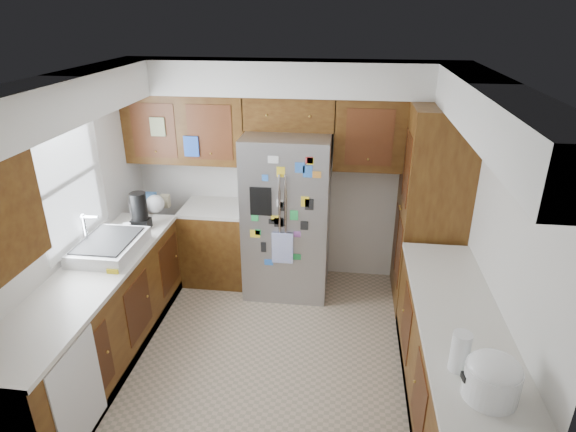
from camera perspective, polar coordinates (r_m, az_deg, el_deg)
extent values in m
plane|color=tan|center=(4.70, -2.02, -15.99)|extent=(3.60, 3.60, 0.00)
cube|color=beige|center=(5.49, 0.46, 5.11)|extent=(3.60, 0.04, 2.50)
cube|color=beige|center=(4.65, -24.75, -0.71)|extent=(0.04, 3.20, 2.50)
cube|color=beige|center=(4.14, 23.17, -3.33)|extent=(0.04, 3.20, 2.50)
cube|color=beige|center=(2.70, -8.05, -16.94)|extent=(3.60, 0.04, 2.50)
cube|color=white|center=(3.65, -2.60, 15.99)|extent=(3.60, 3.20, 0.02)
cube|color=silver|center=(5.06, 0.23, 16.04)|extent=(3.60, 0.38, 0.35)
cube|color=silver|center=(4.25, -25.01, 12.45)|extent=(0.38, 3.20, 0.35)
cube|color=silver|center=(3.76, 22.98, 11.56)|extent=(0.38, 3.20, 0.35)
cube|color=#3D1F0B|center=(5.43, -11.92, 10.17)|extent=(1.33, 0.34, 0.75)
cube|color=#3D1F0B|center=(5.17, 13.01, 9.40)|extent=(1.33, 0.34, 0.75)
cube|color=white|center=(4.60, -24.74, 3.77)|extent=(0.02, 0.90, 1.05)
cube|color=white|center=(4.58, -24.33, 3.76)|extent=(0.01, 1.02, 1.15)
cube|color=blue|center=(5.26, -11.39, 8.10)|extent=(0.16, 0.02, 0.22)
cube|color=beige|center=(5.33, -15.19, 10.17)|extent=(0.16, 0.02, 0.20)
cube|color=#3D1F0B|center=(4.65, -21.69, -11.58)|extent=(0.60, 2.60, 0.88)
cube|color=#3D1F0B|center=(5.68, -8.24, -3.34)|extent=(0.75, 0.60, 0.88)
cube|color=beige|center=(4.42, -22.58, -6.67)|extent=(0.63, 2.60, 0.04)
cube|color=beige|center=(5.49, -8.52, 0.94)|extent=(0.75, 0.60, 0.04)
cube|color=black|center=(4.88, -20.98, -15.35)|extent=(0.60, 2.60, 0.10)
cube|color=silver|center=(3.94, -23.52, -18.80)|extent=(0.01, 0.58, 0.80)
cube|color=#3D1F0B|center=(4.11, 18.79, -16.36)|extent=(0.60, 2.25, 0.88)
cube|color=beige|center=(3.84, 19.69, -11.05)|extent=(0.63, 2.25, 0.04)
cube|color=black|center=(4.36, 18.08, -20.32)|extent=(0.60, 2.25, 0.10)
cube|color=#3D1F0B|center=(5.17, 16.58, 0.80)|extent=(0.60, 0.90, 2.15)
cube|color=#959499|center=(5.25, -0.07, 0.11)|extent=(0.90, 0.75, 1.80)
cylinder|color=silver|center=(4.83, -1.01, -0.07)|extent=(0.02, 0.02, 0.90)
cylinder|color=silver|center=(4.83, -0.31, -0.11)|extent=(0.02, 0.02, 0.90)
cube|color=black|center=(4.81, -3.25, 1.72)|extent=(0.22, 0.01, 0.30)
cube|color=white|center=(4.97, -0.67, -3.86)|extent=(0.22, 0.01, 0.34)
cube|color=yellow|center=(4.75, 2.04, 1.70)|extent=(0.08, 0.00, 0.11)
cube|color=black|center=(5.02, -2.92, -3.71)|extent=(0.06, 0.00, 0.11)
cube|color=yellow|center=(4.67, -0.86, 5.23)|extent=(0.08, 0.00, 0.10)
cube|color=white|center=(4.79, -0.99, 1.53)|extent=(0.06, 0.00, 0.08)
cube|color=green|center=(4.89, -3.96, -0.01)|extent=(0.07, 0.00, 0.11)
cube|color=black|center=(4.87, -1.11, -0.77)|extent=(0.09, 0.00, 0.10)
cube|color=green|center=(5.02, 0.91, -4.87)|extent=(0.11, 0.00, 0.07)
cube|color=black|center=(4.76, 2.53, 1.36)|extent=(0.09, 0.00, 0.12)
cube|color=orange|center=(4.96, 0.03, -3.19)|extent=(0.06, 0.00, 0.11)
cube|color=orange|center=(4.64, 3.43, 4.91)|extent=(0.08, 0.00, 0.07)
cube|color=white|center=(4.65, -1.77, 6.69)|extent=(0.10, 0.00, 0.07)
cube|color=red|center=(4.96, -0.54, -3.00)|extent=(0.08, 0.00, 0.08)
cube|color=blue|center=(4.72, -2.74, 4.54)|extent=(0.06, 0.00, 0.06)
cube|color=yellow|center=(4.61, 2.67, 6.52)|extent=(0.06, 0.00, 0.07)
cube|color=yellow|center=(4.87, -1.20, -0.62)|extent=(0.05, 0.00, 0.06)
cube|color=yellow|center=(4.97, -3.93, -2.12)|extent=(0.10, 0.00, 0.08)
cube|color=green|center=(4.96, -3.57, -1.94)|extent=(0.06, 0.00, 0.06)
cube|color=black|center=(4.87, -0.72, -0.78)|extent=(0.05, 0.00, 0.08)
cube|color=red|center=(4.60, 2.53, 6.60)|extent=(0.07, 0.00, 0.06)
cube|color=green|center=(4.82, 0.71, 0.08)|extent=(0.08, 0.00, 0.10)
cube|color=yellow|center=(4.86, -1.46, -0.31)|extent=(0.10, 0.00, 0.06)
cube|color=#8C4C99|center=(4.90, 1.09, -2.19)|extent=(0.07, 0.00, 0.06)
cube|color=red|center=(5.01, -0.45, -4.27)|extent=(0.08, 0.00, 0.06)
cube|color=blue|center=(5.10, -2.30, -5.50)|extent=(0.09, 0.00, 0.07)
cube|color=black|center=(4.88, -1.68, -0.68)|extent=(0.11, 0.00, 0.06)
cube|color=blue|center=(4.64, 2.34, 5.29)|extent=(0.09, 0.00, 0.12)
cube|color=blue|center=(4.63, 1.41, 5.74)|extent=(0.10, 0.00, 0.10)
cube|color=black|center=(4.85, 1.94, -1.15)|extent=(0.08, 0.00, 0.09)
cube|color=black|center=(4.80, -0.68, 1.14)|extent=(0.08, 0.00, 0.10)
cube|color=white|center=(5.06, -1.27, -5.00)|extent=(0.06, 0.00, 0.11)
cube|color=#3D1F0B|center=(5.13, 0.25, 12.19)|extent=(0.96, 0.34, 0.35)
sphere|color=#1C34A4|center=(5.11, -4.09, 15.47)|extent=(0.25, 0.25, 0.25)
cylinder|color=black|center=(5.09, 2.92, 14.96)|extent=(0.27, 0.27, 0.16)
ellipsoid|color=#333338|center=(5.08, 2.93, 15.83)|extent=(0.25, 0.25, 0.11)
cube|color=silver|center=(4.69, -20.45, -3.43)|extent=(0.52, 0.70, 0.12)
cube|color=black|center=(4.66, -20.56, -2.72)|extent=(0.44, 0.60, 0.02)
cylinder|color=silver|center=(4.71, -22.88, -1.50)|extent=(0.02, 0.02, 0.30)
cylinder|color=silver|center=(4.64, -22.49, -0.09)|extent=(0.16, 0.02, 0.02)
cube|color=yellow|center=(4.40, -19.62, -5.69)|extent=(0.10, 0.18, 0.04)
cube|color=black|center=(5.10, -17.01, -0.86)|extent=(0.18, 0.14, 0.10)
cylinder|color=black|center=(5.02, -17.26, 1.11)|extent=(0.16, 0.16, 0.28)
cylinder|color=#959499|center=(5.29, -17.52, 0.58)|extent=(0.14, 0.14, 0.20)
sphere|color=silver|center=(5.42, -15.48, 1.39)|extent=(0.20, 0.20, 0.20)
cube|color=#3F72B2|center=(5.55, -16.07, 1.73)|extent=(0.14, 0.10, 0.18)
cube|color=#BFB28C|center=(5.56, -14.37, 1.73)|extent=(0.10, 0.08, 0.14)
cylinder|color=silver|center=(5.00, -18.51, -1.46)|extent=(0.08, 0.08, 0.11)
cylinder|color=white|center=(3.13, 22.98, -17.68)|extent=(0.31, 0.31, 0.21)
ellipsoid|color=white|center=(3.06, 23.30, -16.20)|extent=(0.30, 0.30, 0.14)
cube|color=black|center=(3.08, 20.32, -17.47)|extent=(0.04, 0.06, 0.04)
cylinder|color=white|center=(3.24, 19.73, -14.91)|extent=(0.12, 0.12, 0.27)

